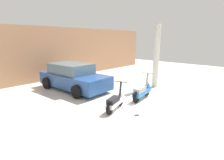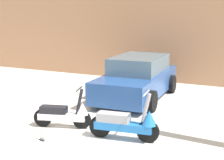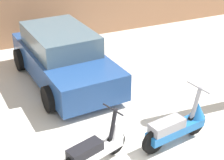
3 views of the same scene
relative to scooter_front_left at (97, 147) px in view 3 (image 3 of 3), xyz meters
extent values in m
cylinder|color=black|center=(0.41, 0.12, -0.13)|extent=(0.45, 0.20, 0.45)
cube|color=silver|center=(-0.06, -0.02, -0.08)|extent=(1.19, 0.60, 0.16)
cube|color=black|center=(-0.26, -0.08, 0.09)|extent=(0.70, 0.44, 0.17)
cylinder|color=black|center=(0.36, 0.11, 0.32)|extent=(0.22, 0.13, 0.63)
cylinder|color=black|center=(0.36, 0.11, 0.63)|extent=(0.18, 0.50, 0.03)
cone|color=silver|center=(0.43, 0.13, 0.15)|extent=(0.37, 0.37, 0.29)
cylinder|color=black|center=(2.16, -0.02, -0.11)|extent=(0.50, 0.16, 0.50)
cylinder|color=black|center=(1.07, -0.18, -0.11)|extent=(0.50, 0.16, 0.50)
cube|color=#1E66B2|center=(1.62, -0.10, -0.05)|extent=(1.33, 0.48, 0.17)
cube|color=gray|center=(1.38, -0.13, 0.14)|extent=(0.76, 0.39, 0.19)
cylinder|color=gray|center=(2.10, -0.03, 0.39)|extent=(0.24, 0.12, 0.70)
cylinder|color=gray|center=(2.10, -0.03, 0.74)|extent=(0.11, 0.57, 0.03)
cone|color=#1E66B2|center=(2.18, -0.02, 0.20)|extent=(0.38, 0.38, 0.32)
cube|color=navy|center=(0.53, 3.40, 0.15)|extent=(1.88, 4.09, 0.67)
cube|color=slate|center=(0.51, 3.64, 0.74)|extent=(1.59, 2.32, 0.52)
cylinder|color=black|center=(1.46, 2.21, -0.05)|extent=(0.24, 0.62, 0.61)
cylinder|color=black|center=(-0.27, 2.11, -0.05)|extent=(0.24, 0.62, 0.61)
cylinder|color=black|center=(1.32, 4.69, -0.05)|extent=(0.24, 0.62, 0.61)
cylinder|color=black|center=(-0.41, 4.59, -0.05)|extent=(0.24, 0.62, 0.61)
camera|label=1|loc=(-4.73, -4.11, 2.26)|focal=28.00mm
camera|label=2|loc=(4.52, -6.70, 2.48)|focal=55.00mm
camera|label=3|loc=(-1.86, -4.52, 3.88)|focal=55.00mm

